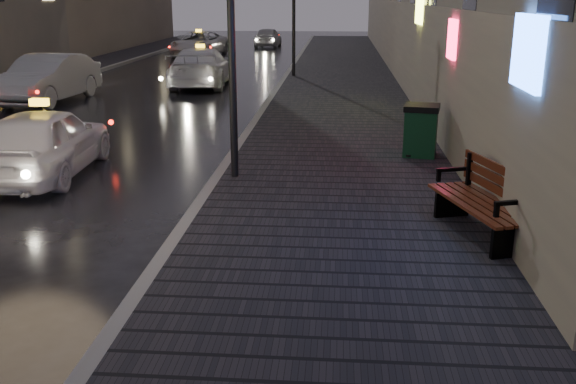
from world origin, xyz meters
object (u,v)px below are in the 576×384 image
Objects in this scene: car_left_mid at (48,79)px; taxi_near at (44,141)px; bench at (486,200)px; car_far at (268,37)px; trash_bin at (421,130)px; taxi_mid at (201,67)px; taxi_far at (199,44)px.

taxi_near is at bearing -61.64° from car_left_mid.
taxi_near is (-7.92, 3.07, 0.04)m from bench.
taxi_near reaches higher than car_far.
car_left_mid is 24.67m from car_far.
trash_bin is 32.17m from car_far.
car_far is (0.47, 19.96, -0.08)m from taxi_mid.
car_left_mid reaches higher than taxi_near.
car_far reaches higher than trash_bin.
taxi_mid is (-7.19, 11.50, 0.04)m from trash_bin.
taxi_near is 1.06× the size of car_far.
taxi_mid reaches higher than taxi_near.
trash_bin is at bearing 103.69° from car_far.
taxi_mid is (4.32, 4.24, -0.04)m from car_left_mid.
trash_bin is 13.61m from car_left_mid.
taxi_mid is 1.32× the size of car_far.
taxi_mid is (0.37, 13.21, 0.04)m from taxi_near.
taxi_far is at bearing 92.20° from bench.
bench is at bearing 111.35° from taxi_mid.
car_left_mid is at bearing 158.67° from trash_bin.
bench is 0.45× the size of car_left_mid.
car_far is (-7.08, 36.24, 0.00)m from bench.
taxi_near is (-7.56, -1.71, -0.00)m from trash_bin.
bench is at bearing -40.83° from car_left_mid.
car_left_mid is 0.95× the size of taxi_far.
taxi_mid is at bearing 49.07° from car_left_mid.
taxi_near is 26.39m from taxi_far.
trash_bin is at bearing -27.64° from car_left_mid.
taxi_far is at bearing 89.83° from car_left_mid.
taxi_mid is at bearing 90.28° from car_far.
car_far is (-6.72, 31.46, -0.04)m from trash_bin.
bench is 8.49m from taxi_near.
taxi_mid reaches higher than trash_bin.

